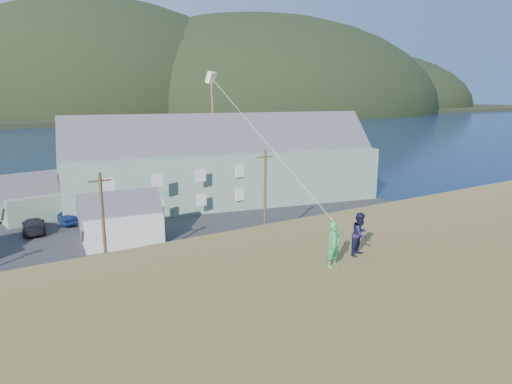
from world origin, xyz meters
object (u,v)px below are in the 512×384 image
shed_white (121,220)px  kite_flyer_navy (360,234)px  shed_palegreen_far (45,197)px  kite_flyer_green (334,245)px  wharf (7,190)px  lodge (225,162)px

shed_white → kite_flyer_navy: bearing=-79.0°
shed_palegreen_far → kite_flyer_green: (5.16, -42.04, 5.63)m
wharf → shed_white: size_ratio=3.29×
shed_palegreen_far → kite_flyer_navy: 42.59m
lodge → shed_white: (-16.04, -9.40, -2.96)m
kite_flyer_green → kite_flyer_navy: kite_flyer_navy is taller
lodge → shed_palegreen_far: lodge is taller
kite_flyer_green → kite_flyer_navy: 1.84m
lodge → shed_palegreen_far: size_ratio=3.95×
kite_flyer_green → kite_flyer_navy: (1.80, 0.40, 0.02)m
wharf → shed_palegreen_far: size_ratio=2.55×
wharf → shed_white: 31.02m
kite_flyer_green → wharf: bearing=88.8°
shed_palegreen_far → kite_flyer_navy: bearing=-89.0°
lodge → kite_flyer_green: lodge is taller
shed_palegreen_far → kite_flyer_green: 42.73m
wharf → kite_flyer_navy: size_ratio=14.32×
shed_white → kite_flyer_green: kite_flyer_green is taller
shed_palegreen_far → kite_flyer_green: kite_flyer_green is taller
lodge → kite_flyer_navy: (-13.84, -37.75, 2.87)m
lodge → kite_flyer_green: (-15.64, -38.15, 2.85)m
shed_palegreen_far → kite_flyer_navy: (6.96, -41.64, 5.66)m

